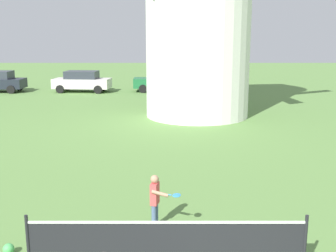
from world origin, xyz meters
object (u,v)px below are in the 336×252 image
(player_far, at_px, (157,198))
(parked_car_green, at_px, (165,81))
(parked_car_cream, at_px, (83,81))
(tennis_net, at_px, (168,237))
(stray_ball, at_px, (10,249))

(player_far, height_order, parked_car_green, parked_car_green)
(parked_car_green, bearing_deg, parked_car_cream, -176.65)
(tennis_net, distance_m, parked_car_green, 24.64)
(tennis_net, xyz_separation_m, parked_car_green, (-0.32, 24.64, 0.13))
(stray_ball, xyz_separation_m, parked_car_cream, (-3.32, 23.64, 0.70))
(tennis_net, xyz_separation_m, stray_ball, (-3.07, 0.64, -0.57))
(parked_car_green, bearing_deg, player_far, -89.79)
(player_far, distance_m, parked_car_cream, 23.30)
(player_far, bearing_deg, tennis_net, -82.41)
(tennis_net, relative_size, player_far, 4.11)
(stray_ball, bearing_deg, player_far, 22.39)
(player_far, bearing_deg, stray_ball, -157.61)
(parked_car_green, bearing_deg, stray_ball, -96.52)
(stray_ball, height_order, parked_car_cream, parked_car_cream)
(player_far, bearing_deg, parked_car_green, 90.21)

